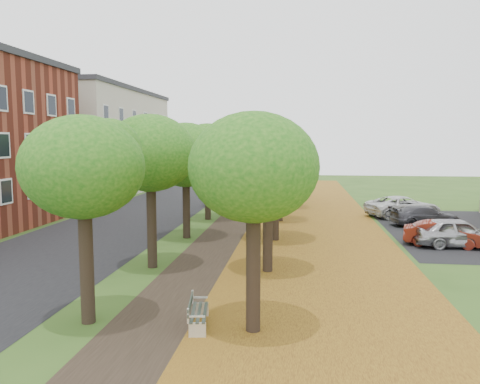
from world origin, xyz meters
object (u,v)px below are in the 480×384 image
(car_grey, at_px, (425,216))
(car_white, at_px, (403,206))
(car_silver, at_px, (458,232))
(car_red, at_px, (443,234))
(bench, at_px, (197,312))

(car_grey, bearing_deg, car_white, -1.33)
(car_silver, relative_size, car_red, 1.14)
(car_red, distance_m, car_grey, 5.73)
(car_grey, distance_m, car_white, 3.56)
(car_red, height_order, car_white, car_white)
(car_grey, relative_size, car_white, 0.82)
(car_red, relative_size, car_grey, 0.89)
(bench, bearing_deg, car_silver, -51.65)
(bench, distance_m, car_silver, 15.63)
(car_silver, xyz_separation_m, car_white, (-0.67, 9.31, -0.02))
(bench, xyz_separation_m, car_white, (10.00, 20.72, 0.31))
(bench, height_order, car_grey, car_grey)
(bench, relative_size, car_white, 0.33)
(bench, distance_m, car_red, 15.25)
(car_grey, bearing_deg, bench, 137.31)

